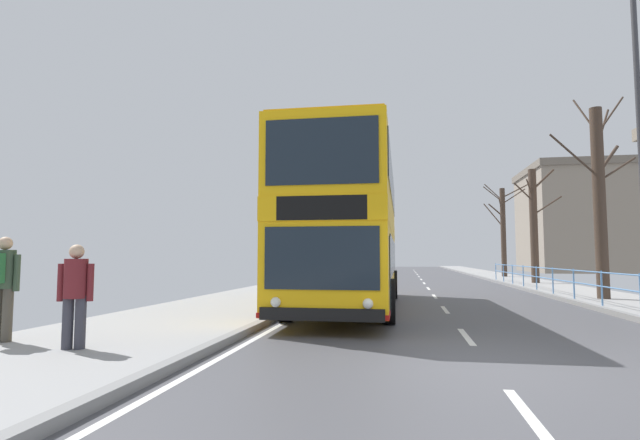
# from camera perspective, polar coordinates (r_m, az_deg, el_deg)

# --- Properties ---
(ground) EXTENTS (15.80, 140.00, 0.20)m
(ground) POSITION_cam_1_polar(r_m,az_deg,el_deg) (7.34, 13.78, -16.08)
(ground) COLOR #4B4B50
(double_decker_bus_main) EXTENTS (2.78, 11.12, 4.53)m
(double_decker_bus_main) POSITION_cam_1_polar(r_m,az_deg,el_deg) (14.62, 3.63, -1.14)
(double_decker_bus_main) COLOR #F4B20F
(double_decker_bus_main) RESTS_ON ground
(pedestrian_railing_far_kerb) EXTENTS (0.05, 27.70, 1.00)m
(pedestrian_railing_far_kerb) POSITION_cam_1_polar(r_m,az_deg,el_deg) (18.31, 27.93, -6.14)
(pedestrian_railing_far_kerb) COLOR #598CC6
(pedestrian_railing_far_kerb) RESTS_ON ground
(pedestrian_with_backpack) EXTENTS (0.55, 0.56, 1.74)m
(pedestrian_with_backpack) POSITION_cam_1_polar(r_m,az_deg,el_deg) (9.59, -33.61, -5.97)
(pedestrian_with_backpack) COLOR #4C473D
(pedestrian_with_backpack) RESTS_ON ground
(pedestrian_companion) EXTENTS (0.55, 0.41, 1.59)m
(pedestrian_companion) POSITION_cam_1_polar(r_m,az_deg,el_deg) (8.32, -27.08, -7.44)
(pedestrian_companion) COLOR #383842
(pedestrian_companion) RESTS_ON ground
(street_lamp_far_side) EXTENTS (0.28, 0.60, 8.80)m
(street_lamp_far_side) POSITION_cam_1_polar(r_m,az_deg,el_deg) (15.02, 33.70, 10.32)
(street_lamp_far_side) COLOR #38383D
(street_lamp_far_side) RESTS_ON ground
(bare_tree_far_00) EXTENTS (3.34, 2.06, 6.85)m
(bare_tree_far_00) POSITION_cam_1_polar(r_m,az_deg,el_deg) (37.20, 20.95, -1.03)
(bare_tree_far_00) COLOR #423328
(bare_tree_far_00) RESTS_ON ground
(bare_tree_far_01) EXTENTS (2.64, 1.28, 6.30)m
(bare_tree_far_01) POSITION_cam_1_polar(r_m,az_deg,el_deg) (28.77, 24.10, -0.42)
(bare_tree_far_01) COLOR #423328
(bare_tree_far_01) RESTS_ON ground
(bare_tree_far_02) EXTENTS (2.81, 1.26, 7.19)m
(bare_tree_far_02) POSITION_cam_1_polar(r_m,az_deg,el_deg) (18.96, 30.29, 2.20)
(bare_tree_far_02) COLOR #423328
(bare_tree_far_02) RESTS_ON ground
(background_building_00) EXTENTS (8.80, 11.90, 10.87)m
(background_building_00) POSITION_cam_1_polar(r_m,az_deg,el_deg) (56.20, 27.63, 0.09)
(background_building_00) COLOR gray
(background_building_00) RESTS_ON ground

